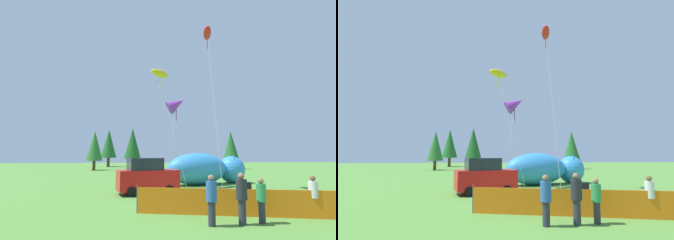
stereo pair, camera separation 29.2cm
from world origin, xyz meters
The scene contains 16 objects.
ground_plane centered at (0.00, 0.00, 0.00)m, with size 120.00×120.00×0.00m, color #548C38.
parked_car centered at (-2.58, 3.54, 1.10)m, with size 4.13×2.52×2.28m.
folding_chair centered at (3.10, 0.88, 0.53)m, with size 0.63×0.63×0.92m.
inflatable_cat centered at (2.49, 8.21, 1.19)m, with size 7.50×4.40×2.59m.
safety_fence centered at (1.58, -3.03, 0.55)m, with size 9.57×2.46×1.21m.
spectator_in_white_shirt centered at (0.63, -4.13, 1.01)m, with size 0.40×0.40×1.86m.
spectator_in_grey_shirt centered at (3.91, -3.50, 0.91)m, with size 0.36×0.36×1.67m.
spectator_in_red_shirt centered at (-0.51, -4.18, 0.98)m, with size 0.39×0.39×1.80m.
spectator_in_green_shirt centered at (1.44, -4.01, 0.90)m, with size 0.36×0.36×1.64m.
kite_purple_delta centered at (-0.31, 6.02, 6.31)m, with size 1.68×1.11×7.12m.
kite_red_lizard centered at (2.08, 5.42, 11.90)m, with size 1.25×1.99×12.38m.
kite_yellow_hero centered at (-1.52, 6.72, 8.91)m, with size 2.93×1.70×9.28m.
horizon_tree_east centered at (-9.98, 28.40, 3.72)m, with size 2.54×2.54×6.06m.
horizon_tree_west centered at (-4.21, 32.43, 4.28)m, with size 2.92×2.92×6.98m.
horizon_tree_mid centered at (-8.99, 38.89, 4.48)m, with size 3.06×3.06×7.30m.
horizon_tree_northeast centered at (12.44, 29.58, 3.90)m, with size 2.66×2.66×6.36m.
Camera 1 is at (-3.15, -13.64, 2.57)m, focal length 28.00 mm.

